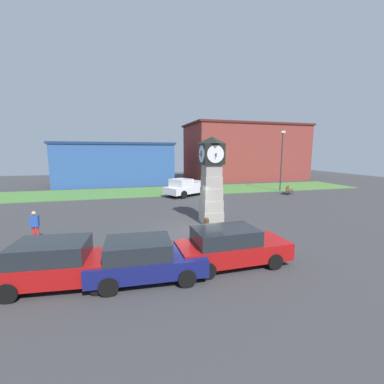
% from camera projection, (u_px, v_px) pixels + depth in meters
% --- Properties ---
extents(ground_plane, '(85.03, 85.03, 0.00)m').
position_uv_depth(ground_plane, '(192.00, 230.00, 15.37)').
color(ground_plane, '#38383A').
extents(clock_tower, '(1.67, 1.69, 5.57)m').
position_uv_depth(clock_tower, '(212.00, 179.00, 16.49)').
color(clock_tower, '#9E998F').
rests_on(clock_tower, ground_plane).
extents(bollard_near_tower, '(0.28, 0.28, 0.99)m').
position_uv_depth(bollard_near_tower, '(207.00, 226.00, 14.45)').
color(bollard_near_tower, brown).
rests_on(bollard_near_tower, ground_plane).
extents(bollard_mid_row, '(0.26, 0.26, 0.87)m').
position_uv_depth(bollard_mid_row, '(230.00, 231.00, 13.73)').
color(bollard_mid_row, brown).
rests_on(bollard_mid_row, ground_plane).
extents(car_navy_sedan, '(4.49, 2.29, 1.59)m').
position_uv_depth(car_navy_sedan, '(59.00, 263.00, 8.90)').
color(car_navy_sedan, '#A51111').
rests_on(car_navy_sedan, ground_plane).
extents(car_near_tower, '(4.23, 2.17, 1.50)m').
position_uv_depth(car_near_tower, '(145.00, 259.00, 9.34)').
color(car_near_tower, navy).
rests_on(car_near_tower, ground_plane).
extents(car_by_building, '(4.62, 2.11, 1.57)m').
position_uv_depth(car_by_building, '(230.00, 246.00, 10.51)').
color(car_by_building, '#A51111').
rests_on(car_by_building, ground_plane).
extents(pickup_truck, '(5.43, 4.38, 1.85)m').
position_uv_depth(pickup_truck, '(187.00, 187.00, 27.17)').
color(pickup_truck, silver).
rests_on(pickup_truck, ground_plane).
extents(bench, '(1.51, 1.51, 0.90)m').
position_uv_depth(bench, '(289.00, 190.00, 28.12)').
color(bench, brown).
rests_on(bench, ground_plane).
extents(pedestrian_crossing_lot, '(0.42, 0.27, 1.62)m').
position_uv_depth(pedestrian_crossing_lot, '(35.00, 224.00, 13.20)').
color(pedestrian_crossing_lot, red).
rests_on(pedestrian_crossing_lot, ground_plane).
extents(street_lamp_near_road, '(0.50, 0.24, 7.01)m').
position_uv_depth(street_lamp_near_road, '(282.00, 157.00, 30.01)').
color(street_lamp_near_road, '#333338').
rests_on(street_lamp_near_road, ground_plane).
extents(warehouse_blue_far, '(16.43, 8.50, 5.87)m').
position_uv_depth(warehouse_blue_far, '(115.00, 164.00, 36.62)').
color(warehouse_blue_far, '#2D5193').
rests_on(warehouse_blue_far, ground_plane).
extents(storefront_low_left, '(19.99, 10.76, 9.10)m').
position_uv_depth(storefront_low_left, '(245.00, 152.00, 43.46)').
color(storefront_low_left, maroon).
rests_on(storefront_low_left, ground_plane).
extents(grass_verge_far, '(51.02, 7.44, 0.04)m').
position_uv_depth(grass_verge_far, '(157.00, 191.00, 30.21)').
color(grass_verge_far, '#477A38').
rests_on(grass_verge_far, ground_plane).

